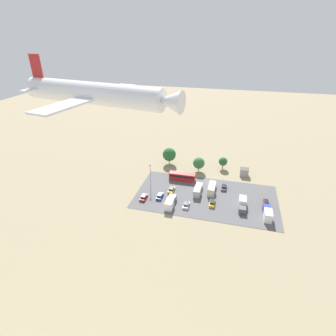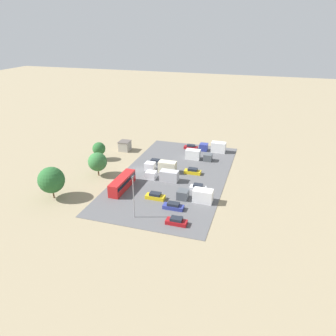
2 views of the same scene
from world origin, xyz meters
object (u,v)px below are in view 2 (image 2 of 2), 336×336
Objects in this scene: parked_truck_1 at (197,195)px; parked_car_1 at (176,221)px; parked_truck_4 at (197,155)px; parked_truck_0 at (162,167)px; parked_car_0 at (191,147)px; bus at (122,183)px; parked_car_5 at (173,206)px; shed_building at (125,146)px; parked_car_3 at (155,196)px; parked_car_2 at (198,187)px; parked_truck_2 at (164,176)px; parked_car_6 at (193,171)px; parked_car_4 at (156,162)px; parked_truck_3 at (214,147)px.

parked_car_1 is at bearing 169.95° from parked_truck_1.
parked_truck_0 is at bearing -31.87° from parked_truck_4.
parked_truck_0 reaches higher than parked_car_0.
bus is 19.25m from parked_truck_1.
parked_car_1 is 6.13m from parked_car_5.
parked_car_3 is (27.58, 20.33, -0.88)m from shed_building.
bus is 34.45m from parked_car_0.
shed_building is 20.99m from parked_truck_0.
parked_car_2 is 0.87× the size of parked_car_3.
parked_car_2 is at bearing 17.32° from parked_car_0.
parked_truck_1 is at bearing -127.27° from parked_truck_2.
parked_truck_4 reaches higher than parked_car_5.
parked_truck_2 is (17.39, 19.17, -0.22)m from shed_building.
parked_car_1 is 25.43m from parked_car_6.
parked_truck_0 is at bearing 25.24° from parked_car_5.
shed_building reaches higher than parked_car_3.
parked_car_0 is at bearing 10.05° from parked_car_1.
parked_car_3 is 0.58× the size of parked_truck_4.
parked_truck_0 is 1.11× the size of parked_truck_4.
shed_building is at bearing 55.35° from parked_car_2.
bus is at bearing 171.56° from parked_car_4.
parked_car_6 reaches higher than parked_car_3.
parked_car_2 reaches higher than parked_car_4.
parked_truck_2 is (-2.61, -9.77, 0.70)m from parked_car_2.
parked_car_2 is (27.84, 8.68, -0.00)m from parked_car_0.
bus reaches higher than parked_truck_1.
parked_truck_2 is (5.14, 2.14, -0.13)m from parked_truck_0.
parked_car_5 is at bearing 39.97° from shed_building.
shed_building is 0.42× the size of parked_truck_0.
parked_truck_0 reaches higher than parked_car_4.
parked_car_4 is 24.45m from parked_truck_1.
parked_car_2 is 0.88× the size of parked_car_6.
bus is at bearing -16.01° from parked_car_0.
parked_truck_4 is at bearing 88.62° from shed_building.
parked_truck_4 is (-11.67, 7.25, -0.07)m from parked_truck_0.
parked_truck_0 is at bearing 24.62° from parked_car_1.
shed_building reaches higher than parked_car_4.
bus is 28.13m from parked_truck_4.
parked_car_6 is 0.52× the size of parked_truck_2.
parked_car_5 is at bearing 0.90° from parked_car_6.
parked_car_5 is 0.56× the size of parked_truck_3.
parked_car_0 is 1.12× the size of parked_car_2.
parked_truck_2 is (-8.24, -10.83, -0.11)m from parked_truck_1.
parked_truck_4 is at bearing -31.87° from parked_truck_0.
bus is at bearing 154.22° from parked_truck_0.
parked_car_6 is at bearing 66.44° from shed_building.
shed_building is at bearing -68.84° from parked_car_0.
parked_car_2 is 5.78m from parked_truck_1.
parked_car_5 is (10.71, -3.20, 0.02)m from parked_car_2.
parked_car_3 is at bearing -160.64° from parked_car_4.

